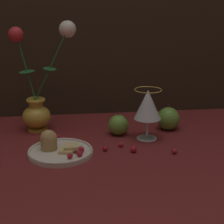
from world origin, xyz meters
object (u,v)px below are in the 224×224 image
object	(u,v)px
vase	(39,95)
apple_near_glass	(118,125)
apple_beside_vase	(168,119)
plate_with_pastries	(58,149)
wine_glass	(148,106)

from	to	relation	value
vase	apple_near_glass	xyz separation A→B (m)	(0.26, -0.08, -0.09)
vase	apple_beside_vase	size ratio (longest dim) A/B	4.06
plate_with_pastries	apple_near_glass	size ratio (longest dim) A/B	2.37
plate_with_pastries	vase	bearing A→B (deg)	105.88
apple_beside_vase	apple_near_glass	world-z (taller)	apple_beside_vase
vase	wine_glass	xyz separation A→B (m)	(0.34, -0.12, -0.02)
wine_glass	apple_near_glass	distance (m)	0.12
wine_glass	apple_near_glass	xyz separation A→B (m)	(-0.09, 0.05, -0.08)
plate_with_pastries	apple_near_glass	xyz separation A→B (m)	(0.19, 0.14, 0.02)
wine_glass	apple_beside_vase	bearing A→B (deg)	39.87
plate_with_pastries	apple_beside_vase	bearing A→B (deg)	23.89
plate_with_pastries	apple_near_glass	world-z (taller)	apple_near_glass
vase	apple_near_glass	distance (m)	0.28
vase	apple_beside_vase	xyz separation A→B (m)	(0.43, -0.05, -0.09)
wine_glass	apple_beside_vase	xyz separation A→B (m)	(0.09, 0.08, -0.07)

